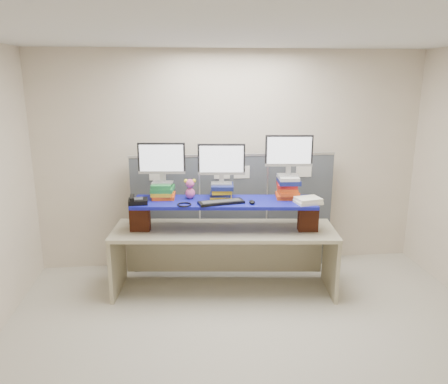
{
  "coord_description": "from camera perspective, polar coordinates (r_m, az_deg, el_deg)",
  "views": [
    {
      "loc": [
        -0.67,
        -3.56,
        2.46
      ],
      "look_at": [
        -0.19,
        1.14,
        1.21
      ],
      "focal_mm": 35.0,
      "sensor_mm": 36.0,
      "label": 1
    }
  ],
  "objects": [
    {
      "name": "monitor_right",
      "position": [
        4.96,
        8.47,
        5.08
      ],
      "size": [
        0.53,
        0.17,
        0.46
      ],
      "rotation": [
        0.0,
        0.0,
        -0.1
      ],
      "color": "#B5B5BA",
      "rests_on": "book_stack_right"
    },
    {
      "name": "keyboard",
      "position": [
        4.79,
        -0.37,
        -1.34
      ],
      "size": [
        0.53,
        0.27,
        0.03
      ],
      "rotation": [
        0.0,
        0.0,
        0.22
      ],
      "color": "black",
      "rests_on": "blue_board"
    },
    {
      "name": "desk",
      "position": [
        5.07,
        -0.0,
        -6.5
      ],
      "size": [
        2.6,
        1.0,
        0.77
      ],
      "rotation": [
        0.0,
        0.0,
        -0.1
      ],
      "color": "tan",
      "rests_on": "ground"
    },
    {
      "name": "plush_toy",
      "position": [
        4.97,
        -4.45,
        0.44
      ],
      "size": [
        0.14,
        0.1,
        0.23
      ],
      "rotation": [
        0.0,
        0.0,
        -0.48
      ],
      "color": "#D35096",
      "rests_on": "blue_board"
    },
    {
      "name": "headset",
      "position": [
        4.75,
        -5.21,
        -1.64
      ],
      "size": [
        0.17,
        0.17,
        0.02
      ],
      "primitive_type": "torus",
      "rotation": [
        0.0,
        0.0,
        0.09
      ],
      "color": "black",
      "rests_on": "blue_board"
    },
    {
      "name": "room",
      "position": [
        3.77,
        4.62,
        -1.54
      ],
      "size": [
        5.0,
        4.0,
        2.8
      ],
      "color": "beige",
      "rests_on": "ground"
    },
    {
      "name": "book_stack_left",
      "position": [
        5.05,
        -7.99,
        0.18
      ],
      "size": [
        0.28,
        0.31,
        0.17
      ],
      "color": "#CD4513",
      "rests_on": "blue_board"
    },
    {
      "name": "brick_pier_left",
      "position": [
        5.01,
        -10.92,
        -3.32
      ],
      "size": [
        0.23,
        0.14,
        0.3
      ],
      "primitive_type": "cube",
      "rotation": [
        0.0,
        0.0,
        -0.1
      ],
      "color": "maroon",
      "rests_on": "desk"
    },
    {
      "name": "desk_phone",
      "position": [
        4.88,
        -11.26,
        -1.13
      ],
      "size": [
        0.22,
        0.2,
        0.09
      ],
      "rotation": [
        0.0,
        0.0,
        0.07
      ],
      "color": "black",
      "rests_on": "blue_board"
    },
    {
      "name": "book_stack_center",
      "position": [
        5.0,
        -0.32,
        0.15
      ],
      "size": [
        0.29,
        0.32,
        0.16
      ],
      "color": "gold",
      "rests_on": "blue_board"
    },
    {
      "name": "monitor_left",
      "position": [
        4.98,
        -8.14,
        4.1
      ],
      "size": [
        0.53,
        0.17,
        0.46
      ],
      "rotation": [
        0.0,
        0.0,
        -0.1
      ],
      "color": "#B5B5BA",
      "rests_on": "book_stack_left"
    },
    {
      "name": "mouse",
      "position": [
        4.8,
        3.68,
        -1.31
      ],
      "size": [
        0.07,
        0.12,
        0.04
      ],
      "primitive_type": "ellipsoid",
      "rotation": [
        0.0,
        0.0,
        -0.04
      ],
      "color": "black",
      "rests_on": "blue_board"
    },
    {
      "name": "cubicle_partition",
      "position": [
        5.64,
        1.22,
        -2.62
      ],
      "size": [
        2.6,
        0.06,
        1.53
      ],
      "color": "#43484F",
      "rests_on": "ground"
    },
    {
      "name": "brick_pier_right",
      "position": [
        5.01,
        10.92,
        -3.33
      ],
      "size": [
        0.23,
        0.14,
        0.3
      ],
      "primitive_type": "cube",
      "rotation": [
        0.0,
        0.0,
        -0.1
      ],
      "color": "maroon",
      "rests_on": "desk"
    },
    {
      "name": "monitor_center",
      "position": [
        4.93,
        -0.33,
        4.01
      ],
      "size": [
        0.53,
        0.17,
        0.46
      ],
      "rotation": [
        0.0,
        0.0,
        -0.1
      ],
      "color": "#B5B5BA",
      "rests_on": "book_stack_center"
    },
    {
      "name": "book_stack_right",
      "position": [
        5.04,
        8.31,
        0.68
      ],
      "size": [
        0.28,
        0.32,
        0.26
      ],
      "color": "#CD4513",
      "rests_on": "blue_board"
    },
    {
      "name": "binder_stack",
      "position": [
        4.89,
        10.93,
        -1.1
      ],
      "size": [
        0.31,
        0.27,
        0.06
      ],
      "rotation": [
        0.0,
        0.0,
        0.21
      ],
      "color": "white",
      "rests_on": "blue_board"
    },
    {
      "name": "blue_board",
      "position": [
        4.91,
        0.0,
        -1.34
      ],
      "size": [
        2.09,
        0.72,
        0.04
      ],
      "primitive_type": "cube",
      "rotation": [
        0.0,
        0.0,
        -0.1
      ],
      "color": "#130B8F",
      "rests_on": "brick_pier_left"
    }
  ]
}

